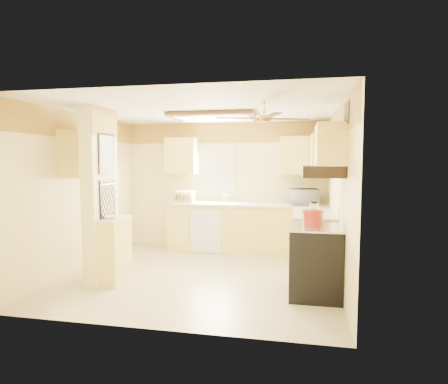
% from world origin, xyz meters
% --- Properties ---
extents(floor, '(4.00, 4.00, 0.00)m').
position_xyz_m(floor, '(0.00, 0.00, 0.00)').
color(floor, '#CBB98C').
rests_on(floor, ground).
extents(ceiling, '(4.00, 4.00, 0.00)m').
position_xyz_m(ceiling, '(0.00, 0.00, 2.50)').
color(ceiling, white).
rests_on(ceiling, wall_back).
extents(wall_back, '(4.00, 0.00, 4.00)m').
position_xyz_m(wall_back, '(0.00, 1.90, 1.25)').
color(wall_back, '#FCE59A').
rests_on(wall_back, floor).
extents(wall_front, '(4.00, 0.00, 4.00)m').
position_xyz_m(wall_front, '(0.00, -1.90, 1.25)').
color(wall_front, '#FCE59A').
rests_on(wall_front, floor).
extents(wall_left, '(0.00, 3.80, 3.80)m').
position_xyz_m(wall_left, '(-2.00, 0.00, 1.25)').
color(wall_left, '#FCE59A').
rests_on(wall_left, floor).
extents(wall_right, '(0.00, 3.80, 3.80)m').
position_xyz_m(wall_right, '(2.00, 0.00, 1.25)').
color(wall_right, '#FCE59A').
rests_on(wall_right, floor).
extents(wallpaper_border, '(4.00, 0.02, 0.40)m').
position_xyz_m(wallpaper_border, '(0.00, 1.88, 2.30)').
color(wallpaper_border, '#EFBE46').
rests_on(wallpaper_border, wall_back).
extents(partition_column, '(0.20, 0.70, 2.50)m').
position_xyz_m(partition_column, '(-1.35, -0.55, 1.25)').
color(partition_column, '#FCE59A').
rests_on(partition_column, floor).
extents(partition_ledge, '(0.25, 0.55, 0.90)m').
position_xyz_m(partition_ledge, '(-1.13, -0.55, 0.45)').
color(partition_ledge, '#FFE56F').
rests_on(partition_ledge, floor).
extents(ledge_top, '(0.28, 0.58, 0.04)m').
position_xyz_m(ledge_top, '(-1.13, -0.55, 0.92)').
color(ledge_top, white).
rests_on(ledge_top, partition_ledge).
extents(lower_cabinets_back, '(3.00, 0.60, 0.90)m').
position_xyz_m(lower_cabinets_back, '(0.50, 1.60, 0.45)').
color(lower_cabinets_back, '#FFE56F').
rests_on(lower_cabinets_back, floor).
extents(lower_cabinets_right, '(0.60, 1.40, 0.90)m').
position_xyz_m(lower_cabinets_right, '(1.70, 0.60, 0.45)').
color(lower_cabinets_right, '#FFE56F').
rests_on(lower_cabinets_right, floor).
extents(countertop_back, '(3.04, 0.64, 0.04)m').
position_xyz_m(countertop_back, '(0.50, 1.59, 0.92)').
color(countertop_back, white).
rests_on(countertop_back, lower_cabinets_back).
extents(countertop_right, '(0.64, 1.44, 0.04)m').
position_xyz_m(countertop_right, '(1.69, 0.60, 0.92)').
color(countertop_right, white).
rests_on(countertop_right, lower_cabinets_right).
extents(dishwasher_panel, '(0.58, 0.02, 0.80)m').
position_xyz_m(dishwasher_panel, '(-0.25, 1.29, 0.43)').
color(dishwasher_panel, white).
rests_on(dishwasher_panel, lower_cabinets_back).
extents(window, '(0.92, 0.02, 1.02)m').
position_xyz_m(window, '(-0.25, 1.89, 1.55)').
color(window, white).
rests_on(window, wall_back).
extents(upper_cab_back_left, '(0.60, 0.35, 0.70)m').
position_xyz_m(upper_cab_back_left, '(-0.85, 1.72, 1.85)').
color(upper_cab_back_left, '#FFE56F').
rests_on(upper_cab_back_left, wall_back).
extents(upper_cab_back_right, '(0.90, 0.35, 0.70)m').
position_xyz_m(upper_cab_back_right, '(1.55, 1.72, 1.85)').
color(upper_cab_back_right, '#FFE56F').
rests_on(upper_cab_back_right, wall_back).
extents(upper_cab_right, '(0.35, 1.00, 0.70)m').
position_xyz_m(upper_cab_right, '(1.82, 1.25, 1.85)').
color(upper_cab_right, '#FFE56F').
rests_on(upper_cab_right, wall_right).
extents(upper_cab_left_wall, '(0.35, 0.75, 0.70)m').
position_xyz_m(upper_cab_left_wall, '(-1.82, -0.25, 1.85)').
color(upper_cab_left_wall, '#FFE56F').
rests_on(upper_cab_left_wall, wall_left).
extents(upper_cab_over_stove, '(0.35, 0.76, 0.52)m').
position_xyz_m(upper_cab_over_stove, '(1.82, -0.55, 1.95)').
color(upper_cab_over_stove, '#FFE56F').
rests_on(upper_cab_over_stove, wall_right).
extents(stove, '(0.68, 0.77, 0.92)m').
position_xyz_m(stove, '(1.67, -0.55, 0.46)').
color(stove, black).
rests_on(stove, floor).
extents(range_hood, '(0.50, 0.76, 0.14)m').
position_xyz_m(range_hood, '(1.74, -0.55, 1.62)').
color(range_hood, black).
rests_on(range_hood, upper_cab_over_stove).
extents(poster_menu, '(0.02, 0.42, 0.57)m').
position_xyz_m(poster_menu, '(-1.24, -0.55, 1.85)').
color(poster_menu, black).
rests_on(poster_menu, partition_column).
extents(poster_nashville, '(0.02, 0.42, 0.57)m').
position_xyz_m(poster_nashville, '(-1.24, -0.55, 1.20)').
color(poster_nashville, black).
rests_on(poster_nashville, partition_column).
extents(ceiling_light_panel, '(1.35, 0.95, 0.06)m').
position_xyz_m(ceiling_light_panel, '(0.10, 0.50, 2.46)').
color(ceiling_light_panel, brown).
rests_on(ceiling_light_panel, ceiling).
extents(ceiling_fan, '(1.15, 1.15, 0.26)m').
position_xyz_m(ceiling_fan, '(1.00, -0.70, 2.29)').
color(ceiling_fan, gold).
rests_on(ceiling_fan, ceiling).
extents(vent_grate, '(0.02, 0.40, 0.25)m').
position_xyz_m(vent_grate, '(1.98, -0.90, 2.30)').
color(vent_grate, black).
rests_on(vent_grate, wall_right).
extents(microwave, '(0.57, 0.43, 0.29)m').
position_xyz_m(microwave, '(1.55, 1.63, 1.08)').
color(microwave, white).
rests_on(microwave, countertop_back).
extents(bowl, '(0.21, 0.21, 0.05)m').
position_xyz_m(bowl, '(-1.12, -0.65, 0.96)').
color(bowl, white).
rests_on(bowl, ledge_top).
extents(dutch_oven, '(0.28, 0.28, 0.18)m').
position_xyz_m(dutch_oven, '(1.64, -0.43, 1.01)').
color(dutch_oven, '#A6251A').
rests_on(dutch_oven, stove).
extents(kettle, '(0.14, 0.14, 0.21)m').
position_xyz_m(kettle, '(1.68, 0.23, 1.04)').
color(kettle, silver).
rests_on(kettle, countertop_right).
extents(dish_rack, '(0.39, 0.29, 0.22)m').
position_xyz_m(dish_rack, '(-0.75, 1.59, 1.02)').
color(dish_rack, '#D7B37C').
rests_on(dish_rack, countertop_back).
extents(utensil_crock, '(0.10, 0.10, 0.20)m').
position_xyz_m(utensil_crock, '(0.05, 1.73, 1.01)').
color(utensil_crock, white).
rests_on(utensil_crock, countertop_back).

